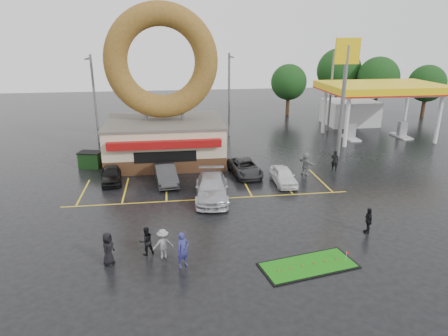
{
  "coord_description": "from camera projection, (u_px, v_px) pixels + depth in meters",
  "views": [
    {
      "loc": [
        -2.55,
        -22.12,
        10.98
      ],
      "look_at": [
        1.01,
        3.52,
        2.2
      ],
      "focal_mm": 32.0,
      "sensor_mm": 36.0,
      "label": 1
    }
  ],
  "objects": [
    {
      "name": "streetlight_mid",
      "position": [
        229.0,
        93.0,
        43.21
      ],
      "size": [
        0.4,
        2.21,
        9.0
      ],
      "color": "slate",
      "rests_on": "ground"
    },
    {
      "name": "person_blue",
      "position": [
        183.0,
        250.0,
        19.5
      ],
      "size": [
        0.8,
        0.74,
        1.84
      ],
      "primitive_type": "imported",
      "rotation": [
        0.0,
        0.0,
        0.6
      ],
      "color": "navy",
      "rests_on": "ground"
    },
    {
      "name": "car_black",
      "position": [
        111.0,
        174.0,
        30.74
      ],
      "size": [
        1.91,
        3.86,
        1.27
      ],
      "primitive_type": "imported",
      "rotation": [
        0.0,
        0.0,
        0.11
      ],
      "color": "black",
      "rests_on": "ground"
    },
    {
      "name": "tree_far_a",
      "position": [
        378.0,
        78.0,
        54.47
      ],
      "size": [
        5.6,
        5.6,
        8.0
      ],
      "color": "#332114",
      "rests_on": "ground"
    },
    {
      "name": "car_dgrey",
      "position": [
        166.0,
        174.0,
        30.55
      ],
      "size": [
        2.02,
        4.47,
        1.42
      ],
      "primitive_type": "imported",
      "rotation": [
        0.0,
        0.0,
        0.12
      ],
      "color": "#2E2D30",
      "rests_on": "ground"
    },
    {
      "name": "putting_green",
      "position": [
        308.0,
        265.0,
        19.8
      ],
      "size": [
        5.1,
        2.96,
        0.6
      ],
      "color": "black",
      "rests_on": "ground"
    },
    {
      "name": "person_blackjkt",
      "position": [
        146.0,
        241.0,
        20.65
      ],
      "size": [
        0.92,
        0.83,
        1.54
      ],
      "primitive_type": "imported",
      "rotation": [
        0.0,
        0.0,
        3.55
      ],
      "color": "black",
      "rests_on": "ground"
    },
    {
      "name": "person_walker_near",
      "position": [
        306.0,
        163.0,
        32.34
      ],
      "size": [
        1.21,
        1.83,
        1.89
      ],
      "primitive_type": "imported",
      "rotation": [
        0.0,
        0.0,
        1.98
      ],
      "color": "gray",
      "rests_on": "ground"
    },
    {
      "name": "dumpster",
      "position": [
        91.0,
        160.0,
        34.18
      ],
      "size": [
        2.04,
        1.6,
        1.3
      ],
      "primitive_type": "cube",
      "rotation": [
        0.0,
        0.0,
        -0.25
      ],
      "color": "#1A3F18",
      "rests_on": "ground"
    },
    {
      "name": "person_bystander",
      "position": [
        108.0,
        249.0,
        19.74
      ],
      "size": [
        0.79,
        0.97,
        1.71
      ],
      "primitive_type": "imported",
      "rotation": [
        0.0,
        0.0,
        1.24
      ],
      "color": "black",
      "rests_on": "ground"
    },
    {
      "name": "ground",
      "position": [
        216.0,
        221.0,
        24.61
      ],
      "size": [
        120.0,
        120.0,
        0.0
      ],
      "primitive_type": "plane",
      "color": "black",
      "rests_on": "ground"
    },
    {
      "name": "tree_far_d",
      "position": [
        289.0,
        82.0,
        54.99
      ],
      "size": [
        4.9,
        4.9,
        7.0
      ],
      "color": "#332114",
      "rests_on": "ground"
    },
    {
      "name": "gas_station",
      "position": [
        367.0,
        100.0,
        45.67
      ],
      "size": [
        12.3,
        13.65,
        5.9
      ],
      "color": "silver",
      "rests_on": "ground"
    },
    {
      "name": "tree_far_c",
      "position": [
        339.0,
        71.0,
        57.49
      ],
      "size": [
        6.3,
        6.3,
        9.0
      ],
      "color": "#332114",
      "rests_on": "ground"
    },
    {
      "name": "streetlight_right",
      "position": [
        331.0,
        90.0,
        45.71
      ],
      "size": [
        0.4,
        2.21,
        9.0
      ],
      "color": "slate",
      "rests_on": "ground"
    },
    {
      "name": "person_hoodie",
      "position": [
        163.0,
        244.0,
        20.27
      ],
      "size": [
        1.13,
        0.76,
        1.62
      ],
      "primitive_type": "imported",
      "rotation": [
        0.0,
        0.0,
        3.3
      ],
      "color": "gray",
      "rests_on": "ground"
    },
    {
      "name": "streetlight_left",
      "position": [
        94.0,
        97.0,
        40.45
      ],
      "size": [
        0.4,
        2.21,
        9.0
      ],
      "color": "slate",
      "rests_on": "ground"
    },
    {
      "name": "donut_shop",
      "position": [
        164.0,
        111.0,
        34.95
      ],
      "size": [
        10.2,
        8.7,
        13.5
      ],
      "color": "#472B19",
      "rests_on": "ground"
    },
    {
      "name": "car_grey",
      "position": [
        245.0,
        168.0,
        32.34
      ],
      "size": [
        2.51,
        4.7,
        1.26
      ],
      "primitive_type": "imported",
      "rotation": [
        0.0,
        0.0,
        0.1
      ],
      "color": "#2C2B2E",
      "rests_on": "ground"
    },
    {
      "name": "person_walker_far",
      "position": [
        335.0,
        160.0,
        33.32
      ],
      "size": [
        0.76,
        0.73,
        1.76
      ],
      "primitive_type": "imported",
      "rotation": [
        0.0,
        0.0,
        2.47
      ],
      "color": "black",
      "rests_on": "ground"
    },
    {
      "name": "tree_far_b",
      "position": [
        427.0,
        84.0,
        53.59
      ],
      "size": [
        4.9,
        4.9,
        7.0
      ],
      "color": "#332114",
      "rests_on": "ground"
    },
    {
      "name": "car_silver",
      "position": [
        212.0,
        188.0,
        27.65
      ],
      "size": [
        2.75,
        5.65,
        1.58
      ],
      "primitive_type": "imported",
      "rotation": [
        0.0,
        0.0,
        -0.1
      ],
      "color": "#B6B6BC",
      "rests_on": "ground"
    },
    {
      "name": "person_cameraman",
      "position": [
        368.0,
        220.0,
        22.91
      ],
      "size": [
        0.51,
        0.95,
        1.54
      ],
      "primitive_type": "imported",
      "rotation": [
        0.0,
        0.0,
        -1.73
      ],
      "color": "black",
      "rests_on": "ground"
    },
    {
      "name": "car_white",
      "position": [
        283.0,
        176.0,
        30.42
      ],
      "size": [
        1.52,
        3.77,
        1.28
      ],
      "primitive_type": "imported",
      "rotation": [
        0.0,
        0.0,
        0.0
      ],
      "color": "white",
      "rests_on": "ground"
    },
    {
      "name": "shell_sign",
      "position": [
        345.0,
        76.0,
        35.19
      ],
      "size": [
        2.2,
        0.36,
        10.6
      ],
      "color": "slate",
      "rests_on": "ground"
    }
  ]
}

